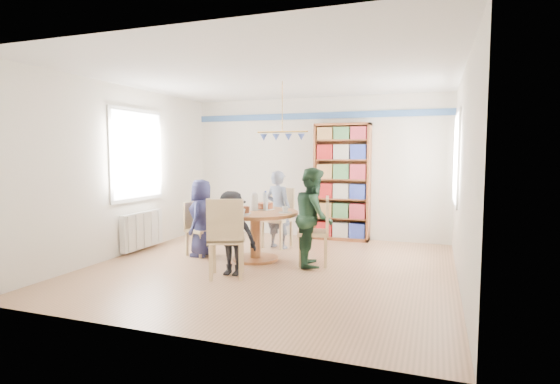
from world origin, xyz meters
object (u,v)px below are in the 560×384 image
at_px(dining_table, 255,224).
at_px(chair_far, 280,214).
at_px(person_near, 231,233).
at_px(bookshelf, 342,183).
at_px(chair_left, 197,226).
at_px(person_left, 202,218).
at_px(person_right, 314,217).
at_px(person_far, 278,209).
at_px(radiator, 142,230).
at_px(chair_right, 319,228).
at_px(chair_near, 226,235).

xyz_separation_m(dining_table, chair_far, (0.01, 1.06, 0.01)).
height_order(person_near, bookshelf, bookshelf).
distance_m(chair_left, person_left, 0.19).
height_order(chair_left, person_right, person_right).
bearing_deg(person_far, bookshelf, -113.51).
bearing_deg(bookshelf, person_far, -129.42).
relative_size(chair_far, person_right, 0.72).
height_order(chair_far, person_near, person_near).
height_order(dining_table, bookshelf, bookshelf).
bearing_deg(person_far, person_near, 105.40).
height_order(radiator, dining_table, dining_table).
height_order(radiator, chair_left, chair_left).
bearing_deg(dining_table, chair_far, 89.26).
xyz_separation_m(radiator, person_left, (1.14, -0.00, 0.26)).
bearing_deg(chair_left, person_left, -26.07).
height_order(person_left, person_far, person_far).
bearing_deg(dining_table, person_right, -1.23).
distance_m(chair_right, chair_far, 1.42).
distance_m(dining_table, chair_right, 0.99).
height_order(radiator, chair_near, chair_near).
height_order(chair_left, person_near, person_near).
bearing_deg(chair_near, chair_left, 134.32).
distance_m(chair_far, person_right, 1.42).
bearing_deg(person_near, chair_far, 90.39).
distance_m(radiator, person_left, 1.17).
bearing_deg(bookshelf, chair_right, -87.86).
bearing_deg(person_left, radiator, -97.64).
height_order(chair_left, chair_near, chair_near).
xyz_separation_m(radiator, bookshelf, (2.96, 2.04, 0.72)).
bearing_deg(chair_far, person_far, -79.05).
relative_size(chair_far, person_far, 0.77).
height_order(chair_near, person_far, person_far).
bearing_deg(chair_near, bookshelf, 74.00).
bearing_deg(chair_near, dining_table, 92.14).
height_order(person_left, bookshelf, bookshelf).
xyz_separation_m(chair_right, person_near, (-0.97, -0.91, 0.01)).
height_order(chair_far, person_far, person_far).
distance_m(chair_left, person_near, 1.37).
bearing_deg(person_near, person_right, 43.50).
distance_m(chair_left, chair_near, 1.52).
relative_size(radiator, dining_table, 0.77).
height_order(chair_near, bookshelf, bookshelf).
xyz_separation_m(radiator, person_far, (2.08, 0.97, 0.32)).
bearing_deg(person_right, person_far, 26.73).
xyz_separation_m(chair_left, chair_far, (1.03, 1.04, 0.10)).
bearing_deg(chair_near, person_right, 49.73).
relative_size(dining_table, person_far, 0.97).
xyz_separation_m(chair_far, person_left, (-0.92, -1.10, 0.05)).
xyz_separation_m(chair_right, chair_far, (-0.98, 1.03, 0.01)).
relative_size(dining_table, person_right, 0.91).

